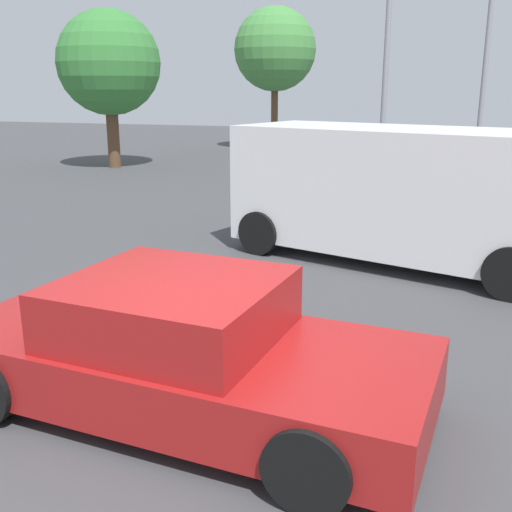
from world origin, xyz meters
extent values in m
plane|color=#424244|center=(0.00, 0.00, 0.00)|extent=(80.00, 80.00, 0.00)
cube|color=maroon|center=(-0.25, 0.23, 0.43)|extent=(4.44, 2.17, 0.53)
cube|color=maroon|center=(-0.35, 0.24, 0.95)|extent=(1.94, 1.82, 0.52)
cube|color=slate|center=(0.50, 0.17, 0.95)|extent=(0.19, 1.55, 0.44)
cube|color=slate|center=(-1.20, 0.31, 0.95)|extent=(0.19, 1.55, 0.44)
cylinder|color=black|center=(1.27, 0.97, 0.32)|extent=(0.66, 0.27, 0.64)
cylinder|color=black|center=(1.13, -0.74, 0.32)|extent=(0.66, 0.27, 0.64)
cylinder|color=black|center=(-1.63, 1.21, 0.32)|extent=(0.66, 0.27, 0.64)
sphere|color=beige|center=(-2.84, 1.11, 0.33)|extent=(0.18, 0.18, 0.18)
sphere|color=beige|center=(-2.81, 1.17, 0.32)|extent=(0.08, 0.08, 0.08)
cylinder|color=beige|center=(-2.96, 1.04, 0.08)|extent=(0.06, 0.06, 0.17)
cylinder|color=beige|center=(-2.86, 0.97, 0.08)|extent=(0.06, 0.06, 0.17)
cube|color=white|center=(1.01, 5.83, 1.20)|extent=(5.73, 3.53, 1.97)
cube|color=slate|center=(-1.52, 6.58, 1.64)|extent=(0.55, 1.72, 0.79)
cylinder|color=black|center=(-1.27, 5.46, 0.38)|extent=(0.80, 0.46, 0.76)
cylinder|color=black|center=(-0.70, 7.37, 0.38)|extent=(0.80, 0.46, 0.76)
cylinder|color=black|center=(2.72, 4.28, 0.38)|extent=(0.80, 0.46, 0.76)
cylinder|color=gray|center=(0.00, 11.52, 2.76)|extent=(0.14, 0.14, 5.51)
cylinder|color=gray|center=(2.37, 14.30, 3.35)|extent=(0.14, 0.14, 6.70)
cylinder|color=brown|center=(-10.10, 15.21, 1.16)|extent=(0.44, 0.44, 2.31)
sphere|color=#387F38|center=(-10.10, 15.21, 3.67)|extent=(3.63, 3.63, 3.63)
cylinder|color=brown|center=(-6.56, 23.70, 1.56)|extent=(0.32, 0.32, 3.12)
sphere|color=#478C42|center=(-6.56, 23.70, 4.54)|extent=(3.77, 3.77, 3.77)
camera|label=1|loc=(1.92, -4.21, 2.79)|focal=42.28mm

